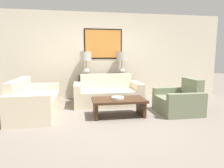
% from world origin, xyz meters
% --- Properties ---
extents(ground_plane, '(20.00, 20.00, 0.00)m').
position_xyz_m(ground_plane, '(0.00, 0.00, 0.00)').
color(ground_plane, slate).
extents(back_wall, '(7.79, 0.12, 2.65)m').
position_xyz_m(back_wall, '(0.00, 2.41, 1.33)').
color(back_wall, beige).
rests_on(back_wall, ground_plane).
extents(console_table, '(1.56, 0.38, 0.75)m').
position_xyz_m(console_table, '(0.00, 2.14, 0.37)').
color(console_table, '#332319').
rests_on(console_table, ground_plane).
extents(table_lamp_left, '(0.33, 0.33, 0.71)m').
position_xyz_m(table_lamp_left, '(-0.55, 2.14, 1.21)').
color(table_lamp_left, silver).
rests_on(table_lamp_left, console_table).
extents(table_lamp_right, '(0.33, 0.33, 0.71)m').
position_xyz_m(table_lamp_right, '(0.55, 2.14, 1.21)').
color(table_lamp_right, silver).
rests_on(table_lamp_right, console_table).
extents(couch_by_back_wall, '(1.82, 0.88, 0.82)m').
position_xyz_m(couch_by_back_wall, '(0.00, 1.45, 0.28)').
color(couch_by_back_wall, beige).
rests_on(couch_by_back_wall, ground_plane).
extents(couch_by_side, '(0.88, 1.82, 0.82)m').
position_xyz_m(couch_by_side, '(-1.79, 0.77, 0.28)').
color(couch_by_side, beige).
rests_on(couch_by_side, ground_plane).
extents(coffee_table, '(1.17, 0.69, 0.39)m').
position_xyz_m(coffee_table, '(0.09, 0.34, 0.29)').
color(coffee_table, '#3D2616').
rests_on(coffee_table, ground_plane).
extents(decorative_bowl, '(0.29, 0.29, 0.05)m').
position_xyz_m(decorative_bowl, '(0.06, 0.34, 0.41)').
color(decorative_bowl, beige).
rests_on(decorative_bowl, coffee_table).
extents(armchair_near_back_wall, '(0.89, 0.95, 0.81)m').
position_xyz_m(armchair_near_back_wall, '(1.54, 0.36, 0.27)').
color(armchair_near_back_wall, '#707A5B').
rests_on(armchair_near_back_wall, ground_plane).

